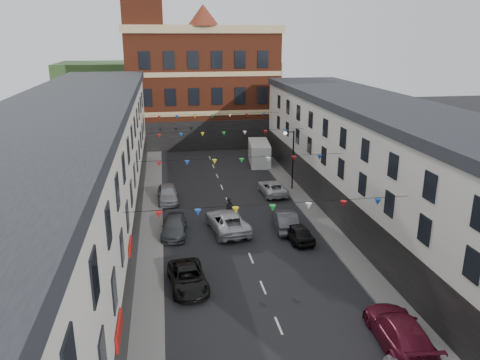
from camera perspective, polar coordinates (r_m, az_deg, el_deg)
ground at (r=32.90m, az=1.34°, el=-9.51°), size 160.00×160.00×0.00m
pavement_left at (r=34.21m, az=-10.86°, el=-8.59°), size 1.80×64.00×0.15m
pavement_right at (r=36.38m, az=11.57°, el=-7.01°), size 1.80×64.00×0.15m
terrace_left at (r=31.93m, az=-20.21°, el=-1.08°), size 8.40×56.00×10.70m
terrace_right at (r=35.91m, az=19.89°, el=0.10°), size 8.40×56.00×9.70m
civic_building at (r=67.35m, az=-4.72°, el=11.53°), size 20.60×13.30×18.50m
clock_tower at (r=63.87m, az=-11.66°, el=17.05°), size 5.60×5.60×30.00m
distant_hill at (r=91.38m, az=-8.52°, el=10.93°), size 40.00×14.00×10.00m
street_lamp at (r=45.83m, az=6.20°, el=3.40°), size 1.10×0.36×6.00m
car_left_c at (r=29.29m, az=-6.37°, el=-11.79°), size 2.56×4.82×1.29m
car_left_d at (r=36.68m, az=-8.04°, el=-5.61°), size 2.25×4.69×1.32m
car_left_e at (r=43.72m, az=-8.84°, el=-1.69°), size 1.93×4.53×1.53m
car_right_c at (r=25.54m, az=18.91°, el=-17.07°), size 2.71×5.72×1.61m
car_right_d at (r=35.55m, az=6.96°, el=-6.31°), size 2.11×4.13×1.35m
car_right_e at (r=37.48m, az=5.57°, el=-4.84°), size 2.08×4.75×1.52m
car_right_f at (r=45.43m, az=3.95°, el=-0.93°), size 2.40×4.82×1.31m
moving_car at (r=36.95m, az=-1.54°, el=-5.04°), size 3.37×5.99×1.58m
white_van at (r=56.09m, az=2.35°, el=3.32°), size 2.91×6.08×2.59m
pedestrian at (r=39.00m, az=-1.32°, el=-3.56°), size 0.80×0.66×1.90m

